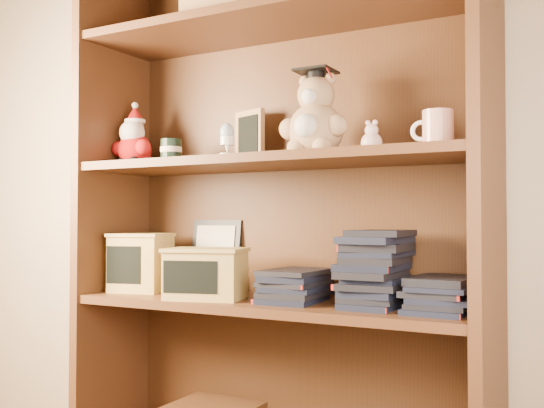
{
  "coord_description": "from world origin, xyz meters",
  "views": [
    {
      "loc": [
        0.96,
        -0.26,
        0.77
      ],
      "look_at": [
        0.11,
        1.3,
        0.82
      ],
      "focal_mm": 42.0,
      "sensor_mm": 36.0,
      "label": 1
    }
  ],
  "objects": [
    {
      "name": "teacher_mug",
      "position": [
        0.57,
        1.3,
        1.0
      ],
      "size": [
        0.11,
        0.08,
        0.1
      ],
      "color": "silver",
      "rests_on": "shelf_upper"
    },
    {
      "name": "certificate_frame",
      "position": [
        -0.18,
        1.44,
        0.66
      ],
      "size": [
        0.18,
        0.05,
        0.23
      ],
      "color": "black",
      "rests_on": "shelf_lower"
    },
    {
      "name": "shelf_lower",
      "position": [
        0.11,
        1.3,
        0.54
      ],
      "size": [
        1.14,
        0.33,
        0.02
      ],
      "color": "#4E2B16",
      "rests_on": "ground"
    },
    {
      "name": "egg_cup",
      "position": [
        0.01,
        1.23,
        1.0
      ],
      "size": [
        0.05,
        0.05,
        0.1
      ],
      "color": "white",
      "rests_on": "shelf_upper"
    },
    {
      "name": "chalkboard_plaque",
      "position": [
        -0.03,
        1.42,
        1.03
      ],
      "size": [
        0.12,
        0.09,
        0.16
      ],
      "color": "#9E7547",
      "rests_on": "shelf_upper"
    },
    {
      "name": "grad_teddy_bear",
      "position": [
        0.24,
        1.3,
        1.04
      ],
      "size": [
        0.2,
        0.17,
        0.24
      ],
      "color": "tan",
      "rests_on": "shelf_upper"
    },
    {
      "name": "bookcase",
      "position": [
        0.1,
        1.36,
        0.78
      ],
      "size": [
        1.2,
        0.35,
        1.6
      ],
      "color": "#4E2B16",
      "rests_on": "ground"
    },
    {
      "name": "santa_plush",
      "position": [
        -0.39,
        1.3,
        1.03
      ],
      "size": [
        0.15,
        0.11,
        0.21
      ],
      "color": "#A50F0F",
      "rests_on": "shelf_upper"
    },
    {
      "name": "shelf_upper",
      "position": [
        0.11,
        1.3,
        0.94
      ],
      "size": [
        1.14,
        0.33,
        0.02
      ],
      "color": "#4E2B16",
      "rests_on": "ground"
    },
    {
      "name": "pink_figurine",
      "position": [
        0.4,
        1.31,
        0.98
      ],
      "size": [
        0.06,
        0.06,
        0.09
      ],
      "color": "beige",
      "rests_on": "shelf_upper"
    },
    {
      "name": "book_stack_right",
      "position": [
        0.59,
        1.3,
        0.6
      ],
      "size": [
        0.14,
        0.2,
        0.1
      ],
      "color": "black",
      "rests_on": "shelf_lower"
    },
    {
      "name": "teachers_tin",
      "position": [
        -0.25,
        1.3,
        0.99
      ],
      "size": [
        0.07,
        0.07,
        0.07
      ],
      "color": "black",
      "rests_on": "shelf_upper"
    },
    {
      "name": "pencils_box",
      "position": [
        -0.07,
        1.24,
        0.62
      ],
      "size": [
        0.25,
        0.21,
        0.15
      ],
      "color": "tan",
      "rests_on": "shelf_lower"
    },
    {
      "name": "book_stack_mid",
      "position": [
        0.41,
        1.3,
        0.65
      ],
      "size": [
        0.14,
        0.2,
        0.19
      ],
      "color": "black",
      "rests_on": "shelf_lower"
    },
    {
      "name": "treats_box",
      "position": [
        -0.36,
        1.3,
        0.64
      ],
      "size": [
        0.2,
        0.2,
        0.18
      ],
      "color": "tan",
      "rests_on": "shelf_lower"
    },
    {
      "name": "book_stack_left",
      "position": [
        0.19,
        1.3,
        0.6
      ],
      "size": [
        0.14,
        0.2,
        0.1
      ],
      "color": "black",
      "rests_on": "shelf_lower"
    }
  ]
}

